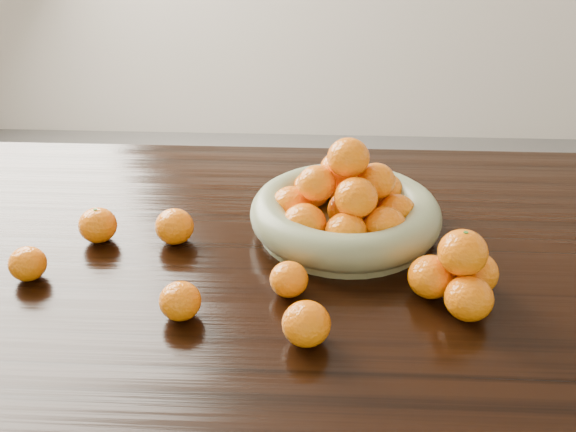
{
  "coord_description": "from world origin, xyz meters",
  "views": [
    {
      "loc": [
        0.0,
        -1.06,
        1.4
      ],
      "look_at": [
        -0.05,
        -0.02,
        0.83
      ],
      "focal_mm": 40.0,
      "sensor_mm": 36.0,
      "label": 1
    }
  ],
  "objects_px": {
    "loose_orange_0": "(98,225)",
    "dining_table": "(313,286)",
    "fruit_bowl": "(345,209)",
    "orange_pyramid": "(459,275)"
  },
  "relations": [
    {
      "from": "fruit_bowl",
      "to": "loose_orange_0",
      "type": "xyz_separation_m",
      "value": [
        -0.48,
        -0.06,
        -0.02
      ]
    },
    {
      "from": "dining_table",
      "to": "fruit_bowl",
      "type": "distance_m",
      "value": 0.17
    },
    {
      "from": "dining_table",
      "to": "orange_pyramid",
      "type": "height_order",
      "value": "orange_pyramid"
    },
    {
      "from": "loose_orange_0",
      "to": "dining_table",
      "type": "bearing_deg",
      "value": -1.07
    },
    {
      "from": "fruit_bowl",
      "to": "loose_orange_0",
      "type": "bearing_deg",
      "value": -173.32
    },
    {
      "from": "dining_table",
      "to": "orange_pyramid",
      "type": "relative_size",
      "value": 12.81
    },
    {
      "from": "dining_table",
      "to": "fruit_bowl",
      "type": "relative_size",
      "value": 5.29
    },
    {
      "from": "dining_table",
      "to": "fruit_bowl",
      "type": "height_order",
      "value": "fruit_bowl"
    },
    {
      "from": "orange_pyramid",
      "to": "loose_orange_0",
      "type": "bearing_deg",
      "value": 165.92
    },
    {
      "from": "fruit_bowl",
      "to": "loose_orange_0",
      "type": "height_order",
      "value": "fruit_bowl"
    }
  ]
}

